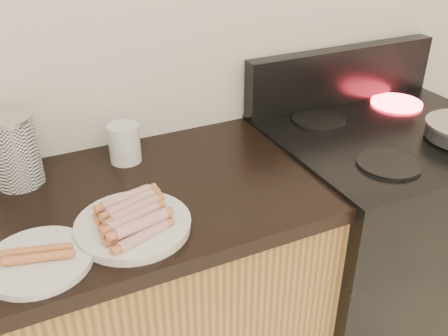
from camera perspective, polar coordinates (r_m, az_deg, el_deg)
name	(u,v)px	position (r m, az deg, el deg)	size (l,w,h in m)	color
wall_back	(117,11)	(1.48, -12.15, 17.13)	(4.00, 0.04, 2.60)	silver
stove	(372,243)	(1.94, 16.58, -8.20)	(0.76, 0.65, 0.91)	black
stove_panel	(342,75)	(1.87, 13.33, 10.27)	(0.76, 0.06, 0.20)	black
burner_near_left	(389,164)	(1.49, 18.31, 0.44)	(0.18, 0.18, 0.01)	black
burner_far_left	(319,120)	(1.72, 10.79, 5.45)	(0.18, 0.18, 0.01)	black
burner_far_right	(397,103)	(1.93, 19.12, 7.03)	(0.18, 0.18, 0.01)	#FF1E2D
main_plate	(133,227)	(1.19, -10.32, -6.62)	(0.27, 0.27, 0.02)	white
side_plate	(39,261)	(1.15, -20.43, -9.90)	(0.23, 0.23, 0.02)	white
hotdog_pile	(132,215)	(1.17, -10.46, -5.33)	(0.13, 0.20, 0.05)	maroon
plain_sausages	(37,254)	(1.14, -20.59, -9.18)	(0.13, 0.08, 0.02)	#B86745
canister	(15,150)	(1.42, -22.82, 1.86)	(0.13, 0.13, 0.20)	silver
mug	(125,143)	(1.47, -11.30, 2.78)	(0.09, 0.09, 0.11)	white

